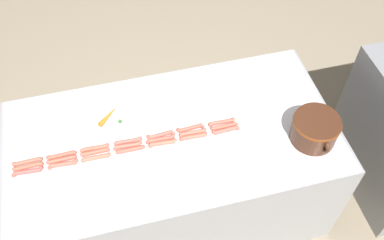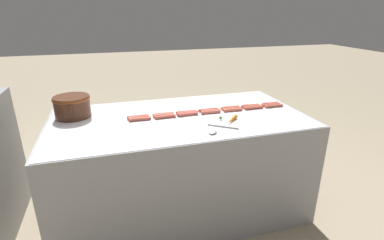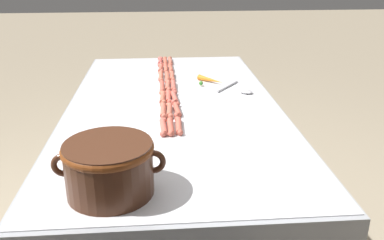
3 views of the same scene
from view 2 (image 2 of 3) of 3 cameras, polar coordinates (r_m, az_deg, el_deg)
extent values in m
plane|color=gray|center=(2.65, -2.20, -16.50)|extent=(20.00, 20.00, 0.00)
cube|color=#9EA0A5|center=(2.42, -2.34, -8.64)|extent=(1.00, 1.93, 0.83)
cube|color=silver|center=(2.24, -2.49, 0.68)|extent=(0.98, 1.89, 0.00)
cylinder|color=#C2624D|center=(2.54, 15.66, 2.66)|extent=(0.03, 0.14, 0.02)
sphere|color=#C2624D|center=(2.57, 17.04, 2.77)|extent=(0.02, 0.02, 0.02)
sphere|color=#C2624D|center=(2.50, 14.24, 2.55)|extent=(0.02, 0.02, 0.02)
cylinder|color=#C55B47|center=(2.45, 11.94, 2.35)|extent=(0.03, 0.14, 0.02)
sphere|color=#C55B47|center=(2.48, 13.42, 2.46)|extent=(0.02, 0.02, 0.02)
sphere|color=#C55B47|center=(2.42, 10.42, 2.23)|extent=(0.02, 0.02, 0.02)
cylinder|color=#CA624D|center=(2.37, 8.02, 1.96)|extent=(0.03, 0.14, 0.02)
sphere|color=#CA624D|center=(2.40, 9.55, 2.13)|extent=(0.02, 0.02, 0.02)
sphere|color=#CA624D|center=(2.34, 6.45, 1.79)|extent=(0.02, 0.02, 0.02)
cylinder|color=#C95F51|center=(2.30, 3.70, 1.55)|extent=(0.03, 0.14, 0.02)
sphere|color=#C95F51|center=(2.33, 5.34, 1.73)|extent=(0.02, 0.02, 0.02)
sphere|color=#C95F51|center=(2.28, 2.03, 1.36)|extent=(0.02, 0.02, 0.02)
cylinder|color=#CB5D4F|center=(2.25, -0.85, 1.12)|extent=(0.04, 0.14, 0.02)
sphere|color=#CB5D4F|center=(2.26, 0.92, 1.25)|extent=(0.02, 0.02, 0.02)
sphere|color=#CB5D4F|center=(2.24, -2.65, 0.99)|extent=(0.02, 0.02, 0.02)
cylinder|color=#C75B49|center=(2.21, -5.25, 0.64)|extent=(0.03, 0.14, 0.02)
sphere|color=#C75B49|center=(2.21, -3.41, 0.77)|extent=(0.02, 0.02, 0.02)
sphere|color=#C75B49|center=(2.20, -7.09, 0.50)|extent=(0.02, 0.02, 0.02)
cylinder|color=#CB5D4B|center=(2.18, -10.12, 0.16)|extent=(0.03, 0.14, 0.02)
sphere|color=#CB5D4B|center=(2.19, -8.28, 0.37)|extent=(0.02, 0.02, 0.02)
sphere|color=#CB5D4B|center=(2.17, -11.98, -0.05)|extent=(0.02, 0.02, 0.02)
cylinder|color=#C65F48|center=(2.56, 15.23, 2.88)|extent=(0.03, 0.14, 0.02)
sphere|color=#C65F48|center=(2.60, 16.61, 2.99)|extent=(0.02, 0.02, 0.02)
sphere|color=#C65F48|center=(2.53, 13.82, 2.78)|extent=(0.02, 0.02, 0.02)
cylinder|color=#C45F4B|center=(2.48, 11.64, 2.57)|extent=(0.03, 0.14, 0.02)
sphere|color=#C45F4B|center=(2.51, 13.10, 2.69)|extent=(0.02, 0.02, 0.02)
sphere|color=#C45F4B|center=(2.45, 10.15, 2.44)|extent=(0.02, 0.02, 0.02)
cylinder|color=#C8604A|center=(2.39, 7.74, 2.18)|extent=(0.03, 0.14, 0.02)
sphere|color=#C8604A|center=(2.42, 9.30, 2.31)|extent=(0.02, 0.02, 0.02)
sphere|color=#C8604A|center=(2.37, 6.15, 2.03)|extent=(0.02, 0.02, 0.02)
cylinder|color=#C66551|center=(2.33, 3.63, 1.80)|extent=(0.03, 0.14, 0.02)
sphere|color=#C66551|center=(2.36, 5.22, 1.98)|extent=(0.02, 0.02, 0.02)
sphere|color=#C66551|center=(2.30, 1.99, 1.61)|extent=(0.02, 0.02, 0.02)
cylinder|color=#CC5B4B|center=(2.28, -0.83, 1.38)|extent=(0.03, 0.14, 0.02)
sphere|color=#CC5B4B|center=(2.30, 0.87, 1.57)|extent=(0.02, 0.02, 0.02)
sphere|color=#CC5B4B|center=(2.26, -2.55, 1.19)|extent=(0.02, 0.02, 0.02)
cylinder|color=#C4654F|center=(2.24, -5.57, 0.92)|extent=(0.03, 0.14, 0.02)
sphere|color=#C4654F|center=(2.25, -3.81, 1.12)|extent=(0.02, 0.02, 0.02)
sphere|color=#C4654F|center=(2.22, -7.36, 0.71)|extent=(0.02, 0.02, 0.02)
cylinder|color=#C55C4A|center=(2.21, -10.40, 0.44)|extent=(0.03, 0.14, 0.02)
sphere|color=#C55C4A|center=(2.22, -8.57, 0.61)|extent=(0.02, 0.02, 0.02)
sphere|color=#C55C4A|center=(2.21, -12.24, 0.27)|extent=(0.02, 0.02, 0.02)
cylinder|color=#CA5951|center=(2.59, 14.93, 3.10)|extent=(0.03, 0.14, 0.02)
sphere|color=#CA5951|center=(2.63, 16.21, 3.25)|extent=(0.02, 0.02, 0.02)
sphere|color=#CA5951|center=(2.55, 13.61, 2.95)|extent=(0.02, 0.02, 0.02)
cylinder|color=#C5604E|center=(2.50, 11.20, 2.78)|extent=(0.04, 0.14, 0.02)
sphere|color=#C5604E|center=(2.54, 12.58, 2.94)|extent=(0.02, 0.02, 0.02)
sphere|color=#C5604E|center=(2.46, 9.78, 2.61)|extent=(0.02, 0.02, 0.02)
cylinder|color=#CE6750|center=(2.43, 7.41, 2.44)|extent=(0.03, 0.14, 0.02)
sphere|color=#CE6750|center=(2.46, 8.91, 2.60)|extent=(0.02, 0.02, 0.02)
sphere|color=#CE6750|center=(2.40, 5.86, 2.28)|extent=(0.02, 0.02, 0.02)
cylinder|color=#C35948|center=(2.35, 3.13, 2.01)|extent=(0.03, 0.14, 0.02)
sphere|color=#C35948|center=(2.38, 4.75, 2.17)|extent=(0.02, 0.02, 0.02)
sphere|color=#C35948|center=(2.33, 1.48, 1.85)|extent=(0.02, 0.02, 0.02)
cylinder|color=#C4654D|center=(2.30, -1.21, 1.59)|extent=(0.03, 0.14, 0.02)
sphere|color=#C4654D|center=(2.32, 0.45, 1.79)|extent=(0.02, 0.02, 0.02)
sphere|color=#C4654D|center=(2.28, -2.91, 1.39)|extent=(0.02, 0.02, 0.02)
cylinder|color=#C5624E|center=(2.26, -5.65, 1.16)|extent=(0.03, 0.14, 0.02)
sphere|color=#C5624E|center=(2.28, -3.90, 1.35)|extent=(0.02, 0.02, 0.02)
sphere|color=#C5624E|center=(2.25, -7.42, 0.96)|extent=(0.02, 0.02, 0.02)
cylinder|color=#CD6050|center=(2.24, -10.50, 0.69)|extent=(0.03, 0.14, 0.02)
sphere|color=#CD6050|center=(2.24, -8.68, 0.84)|extent=(0.02, 0.02, 0.02)
sphere|color=#CD6050|center=(2.24, -12.32, 0.54)|extent=(0.02, 0.02, 0.02)
cylinder|color=#472616|center=(2.38, -22.27, 2.43)|extent=(0.26, 0.26, 0.16)
torus|color=brown|center=(2.37, -22.49, 3.93)|extent=(0.27, 0.27, 0.03)
torus|color=#472616|center=(2.26, -22.59, 1.82)|extent=(0.08, 0.02, 0.08)
torus|color=#472616|center=(2.50, -22.09, 3.67)|extent=(0.08, 0.02, 0.08)
cylinder|color=#B7B7BC|center=(2.04, 6.04, -1.25)|extent=(0.14, 0.18, 0.01)
ellipsoid|color=#B7B7BC|center=(1.94, 4.04, -2.36)|extent=(0.09, 0.08, 0.02)
cone|color=orange|center=(2.15, 7.68, 0.05)|extent=(0.14, 0.14, 0.03)
sphere|color=#387F2D|center=(2.17, 5.60, 0.43)|extent=(0.02, 0.02, 0.02)
camera|label=1|loc=(3.81, -5.27, 40.27)|focal=40.83mm
camera|label=3|loc=(2.52, -50.65, 11.17)|focal=38.74mm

